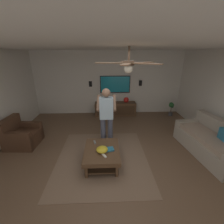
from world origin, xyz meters
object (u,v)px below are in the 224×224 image
person_standing (106,114)px  bowl (102,149)px  couch (211,143)px  coffee_table (102,153)px  ceiling_fan (129,65)px  potted_plant_short (171,107)px  armchair (22,136)px  wall_speaker_right (90,84)px  remote_grey (95,142)px  media_console (115,109)px  tv (115,84)px  remote_black (104,150)px  vase_round (126,100)px  remote_white (104,155)px  wall_speaker_left (140,83)px

person_standing → bowl: (-0.95, 0.11, -0.47)m
couch → coffee_table: couch is taller
ceiling_fan → potted_plant_short: bearing=-36.9°
armchair → wall_speaker_right: size_ratio=3.87×
remote_grey → coffee_table: bearing=17.6°
wall_speaker_right → media_console: bearing=-103.9°
coffee_table → tv: (3.35, -0.51, 0.98)m
wall_speaker_right → ceiling_fan: ceiling_fan is taller
wall_speaker_right → remote_black: bearing=-170.6°
coffee_table → ceiling_fan: ceiling_fan is taller
couch → potted_plant_short: 2.63m
tv → vase_round: size_ratio=5.68×
remote_white → wall_speaker_left: size_ratio=0.68×
potted_plant_short → person_standing: bearing=127.1°
remote_black → remote_grey: size_ratio=1.00×
tv → media_console: bearing=-0.0°
remote_white → remote_grey: size_ratio=1.00×
tv → wall_speaker_left: tv is taller
wall_speaker_left → potted_plant_short: bearing=-109.1°
tv → remote_white: bearing=-7.2°
tv → remote_black: tv is taller
couch → person_standing: size_ratio=1.21×
coffee_table → person_standing: bearing=-8.1°
remote_white → remote_black: 0.22m
media_console → bowl: media_console is taller
armchair → person_standing: bearing=1.2°
person_standing → wall_speaker_right: person_standing is taller
media_console → tv: bearing=180.0°
tv → potted_plant_short: (-0.42, -2.33, -0.88)m
remote_white → media_console: bearing=-40.0°
remote_white → vase_round: (3.37, -0.91, 0.25)m
remote_black → media_console: bearing=123.3°
remote_grey → wall_speaker_right: 3.20m
armchair → person_standing: 2.50m
armchair → remote_black: 2.53m
couch → vase_round: 3.40m
wall_speaker_right → person_standing: bearing=-165.7°
person_standing → vase_round: (2.27, -0.84, -0.27)m
remote_black → ceiling_fan: bearing=26.7°
ceiling_fan → remote_black: bearing=74.9°
remote_white → vase_round: size_ratio=0.68×
person_standing → potted_plant_short: size_ratio=2.80×
tv → remote_white: (-3.59, 0.46, -0.86)m
ceiling_fan → remote_grey: bearing=57.1°
couch → wall_speaker_right: 4.62m
couch → coffee_table: bearing=-0.4°
vase_round → wall_speaker_left: size_ratio=1.00×
coffee_table → remote_black: remote_black is taller
potted_plant_short → remote_white: potted_plant_short is taller
person_standing → remote_grey: bearing=152.2°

